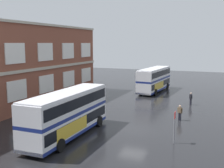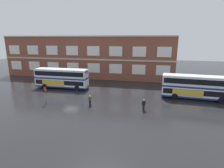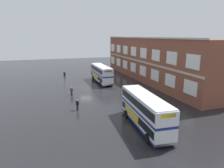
# 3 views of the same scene
# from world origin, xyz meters

# --- Properties ---
(ground_plane) EXTENTS (120.00, 120.00, 0.00)m
(ground_plane) POSITION_xyz_m (0.00, 2.00, 0.00)
(ground_plane) COLOR black
(brick_terminal_building) EXTENTS (44.89, 8.19, 10.85)m
(brick_terminal_building) POSITION_xyz_m (-2.90, 17.98, 5.28)
(brick_terminal_building) COLOR brown
(brick_terminal_building) RESTS_ON ground
(double_decker_near) EXTENTS (11.02, 2.93, 4.07)m
(double_decker_near) POSITION_xyz_m (-4.11, 4.75, 2.15)
(double_decker_near) COLOR silver
(double_decker_near) RESTS_ON ground
(double_decker_middle) EXTENTS (11.15, 3.44, 4.07)m
(double_decker_middle) POSITION_xyz_m (21.59, 3.27, 2.15)
(double_decker_middle) COLOR silver
(double_decker_middle) RESTS_ON ground
(waiting_passenger) EXTENTS (0.55, 0.49, 1.70)m
(waiting_passenger) POSITION_xyz_m (13.23, -3.85, 0.93)
(waiting_passenger) COLOR black
(waiting_passenger) RESTS_ON ground
(second_passenger) EXTENTS (0.40, 0.61, 1.70)m
(second_passenger) POSITION_xyz_m (4.99, -3.68, 0.93)
(second_passenger) COLOR black
(second_passenger) RESTS_ON ground
(bus_stand_flag) EXTENTS (0.44, 0.10, 2.70)m
(bus_stand_flag) POSITION_xyz_m (-2.18, -4.33, 1.64)
(bus_stand_flag) COLOR slate
(bus_stand_flag) RESTS_ON ground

